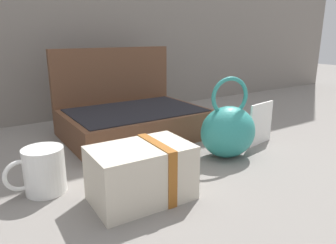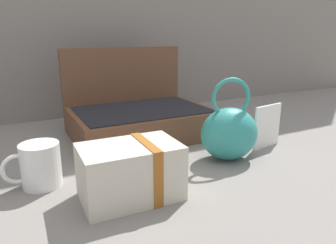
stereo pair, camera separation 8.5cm
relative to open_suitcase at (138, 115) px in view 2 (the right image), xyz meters
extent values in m
plane|color=slate|center=(-0.02, -0.22, -0.06)|extent=(6.00, 6.00, 0.00)
cube|color=brown|center=(0.00, -0.03, -0.02)|extent=(0.44, 0.31, 0.09)
cube|color=black|center=(0.00, -0.03, 0.03)|extent=(0.41, 0.28, 0.00)
cube|color=brown|center=(0.00, 0.14, 0.08)|extent=(0.44, 0.02, 0.28)
ellipsoid|color=teal|center=(0.13, -0.33, 0.01)|extent=(0.18, 0.15, 0.14)
torus|color=teal|center=(0.13, -0.33, 0.11)|extent=(0.11, 0.04, 0.11)
cube|color=beige|center=(-0.18, -0.40, -0.01)|extent=(0.20, 0.13, 0.12)
cube|color=#99561E|center=(-0.14, -0.40, -0.01)|extent=(0.02, 0.13, 0.12)
cylinder|color=white|center=(-0.34, -0.26, -0.01)|extent=(0.09, 0.09, 0.10)
torus|color=white|center=(-0.39, -0.26, -0.01)|extent=(0.07, 0.01, 0.07)
cube|color=white|center=(0.29, -0.30, 0.00)|extent=(0.11, 0.03, 0.13)
camera|label=1|loc=(-0.46, -0.92, 0.27)|focal=33.61mm
camera|label=2|loc=(-0.38, -0.97, 0.27)|focal=33.61mm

